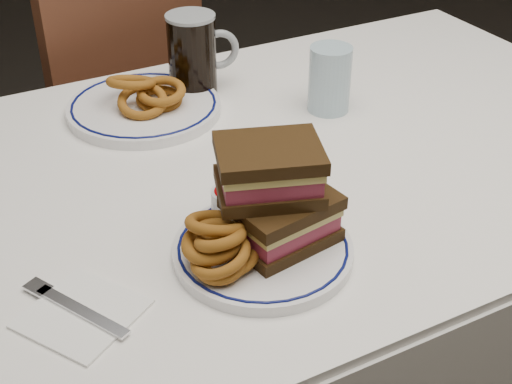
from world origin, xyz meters
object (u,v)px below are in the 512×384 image
chair_far (106,110)px  main_plate (263,250)px  beer_mug (194,54)px  far_plate (144,107)px  reuben_sandwich (275,194)px

chair_far → main_plate: 0.99m
beer_mug → far_plate: bearing=-162.4°
main_plate → far_plate: far_plate is taller
main_plate → chair_far: bearing=86.1°
beer_mug → far_plate: (-0.12, -0.04, -0.07)m
main_plate → far_plate: size_ratio=0.87×
main_plate → beer_mug: 0.52m
chair_far → far_plate: bearing=-96.9°
reuben_sandwich → beer_mug: size_ratio=1.08×
reuben_sandwich → far_plate: reuben_sandwich is taller
chair_far → far_plate: (-0.06, -0.50, 0.24)m
chair_far → reuben_sandwich: bearing=-92.6°
far_plate → chair_far: bearing=83.1°
main_plate → beer_mug: beer_mug is taller
main_plate → beer_mug: (0.12, 0.50, 0.07)m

